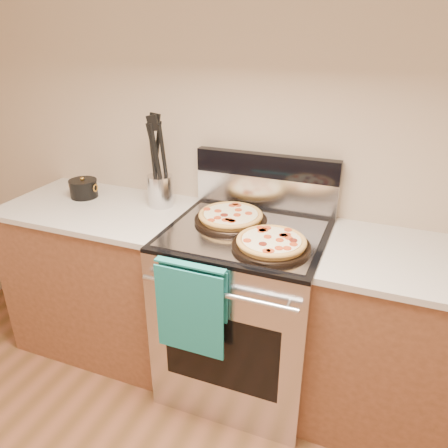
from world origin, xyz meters
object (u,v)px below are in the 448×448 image
(pepperoni_pizza_front, at_px, (271,243))
(utensil_crock, at_px, (160,191))
(range_body, at_px, (244,312))
(saucepan, at_px, (84,189))
(pepperoni_pizza_back, at_px, (231,217))

(pepperoni_pizza_front, height_order, utensil_crock, utensil_crock)
(range_body, height_order, saucepan, saucepan)
(range_body, xyz_separation_m, pepperoni_pizza_back, (-0.11, 0.07, 0.50))
(range_body, bearing_deg, pepperoni_pizza_back, 146.51)
(range_body, distance_m, pepperoni_pizza_back, 0.52)
(utensil_crock, bearing_deg, pepperoni_pizza_back, -12.04)
(range_body, bearing_deg, utensil_crock, 163.35)
(pepperoni_pizza_front, bearing_deg, pepperoni_pizza_back, 143.10)
(utensil_crock, relative_size, saucepan, 1.11)
(range_body, height_order, pepperoni_pizza_front, pepperoni_pizza_front)
(pepperoni_pizza_back, xyz_separation_m, pepperoni_pizza_front, (0.27, -0.20, -0.00))
(pepperoni_pizza_back, height_order, utensil_crock, utensil_crock)
(range_body, height_order, utensil_crock, utensil_crock)
(pepperoni_pizza_front, bearing_deg, range_body, 141.01)
(range_body, relative_size, utensil_crock, 5.23)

